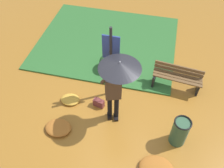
{
  "coord_description": "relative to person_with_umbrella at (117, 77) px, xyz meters",
  "views": [
    {
      "loc": [
        0.63,
        -3.65,
        5.55
      ],
      "look_at": [
        -0.34,
        0.44,
        0.85
      ],
      "focal_mm": 39.31,
      "sensor_mm": 36.0,
      "label": 1
    }
  ],
  "objects": [
    {
      "name": "shrub_cluster",
      "position": [
        -0.58,
        1.71,
        -1.29
      ],
      "size": [
        0.69,
        0.63,
        0.56
      ],
      "color": "#285628",
      "rests_on": "ground_plane"
    },
    {
      "name": "ground_plane",
      "position": [
        0.14,
        -0.05,
        -1.55
      ],
      "size": [
        18.0,
        18.0,
        0.0
      ],
      "primitive_type": "plane",
      "color": "#9E6623"
    },
    {
      "name": "info_sign_post",
      "position": [
        -0.32,
        0.79,
        -0.11
      ],
      "size": [
        0.44,
        0.07,
        2.3
      ],
      "color": "black",
      "rests_on": "ground_plane"
    },
    {
      "name": "park_bench",
      "position": [
        1.48,
        1.44,
        -1.15
      ],
      "size": [
        1.4,
        0.52,
        0.75
      ],
      "color": "black",
      "rests_on": "ground_plane"
    },
    {
      "name": "trash_bin",
      "position": [
        1.64,
        -0.36,
        -1.13
      ],
      "size": [
        0.42,
        0.42,
        0.83
      ],
      "color": "#2D5138",
      "rests_on": "ground_plane"
    },
    {
      "name": "person_with_umbrella",
      "position": [
        0.0,
        0.0,
        0.0
      ],
      "size": [
        0.96,
        0.96,
        2.04
      ],
      "color": "black",
      "rests_on": "ground_plane"
    },
    {
      "name": "leaf_pile_near_person",
      "position": [
        -1.37,
        -0.73,
        -1.48
      ],
      "size": [
        0.68,
        0.54,
        0.15
      ],
      "color": "#A86023",
      "rests_on": "ground_plane"
    },
    {
      "name": "grass_verge",
      "position": [
        -1.02,
        3.05,
        -1.53
      ],
      "size": [
        4.8,
        4.0,
        0.05
      ],
      "color": "#2D662D",
      "rests_on": "ground_plane"
    },
    {
      "name": "leaf_pile_by_bench",
      "position": [
        -1.39,
        0.23,
        -1.49
      ],
      "size": [
        0.54,
        0.43,
        0.12
      ],
      "color": "gold",
      "rests_on": "ground_plane"
    },
    {
      "name": "handbag",
      "position": [
        -0.55,
        0.25,
        -1.42
      ],
      "size": [
        0.32,
        0.2,
        0.37
      ],
      "color": "brown",
      "rests_on": "ground_plane"
    }
  ]
}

